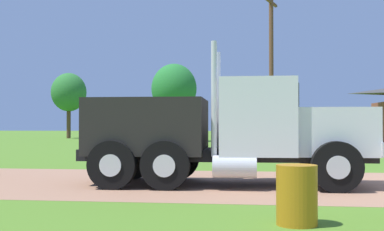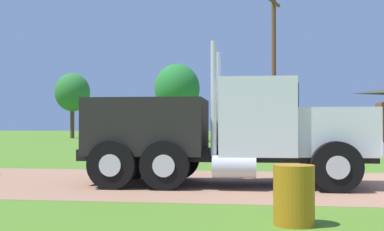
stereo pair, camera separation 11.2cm
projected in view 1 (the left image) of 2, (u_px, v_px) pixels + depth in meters
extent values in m
cube|color=black|center=(224.00, 154.00, 12.33)|extent=(7.16, 1.66, 0.28)
cube|color=white|center=(332.00, 132.00, 12.07)|extent=(1.90, 2.03, 1.15)
cube|color=silver|center=(373.00, 148.00, 11.96)|extent=(0.20, 2.18, 0.32)
cube|color=white|center=(257.00, 117.00, 12.26)|extent=(1.83, 2.31, 1.85)
cube|color=#2D3D4C|center=(294.00, 102.00, 12.18)|extent=(0.08, 1.90, 0.81)
cylinder|color=silver|center=(218.00, 102.00, 13.27)|extent=(0.14, 0.14, 2.70)
cylinder|color=silver|center=(214.00, 99.00, 11.48)|extent=(0.14, 0.14, 2.70)
cylinder|color=silver|center=(235.00, 167.00, 11.31)|extent=(1.01, 0.54, 0.52)
cube|color=black|center=(149.00, 127.00, 12.55)|extent=(2.93, 2.33, 1.39)
cylinder|color=black|center=(321.00, 160.00, 13.19)|extent=(1.15, 0.32, 1.14)
cylinder|color=silver|center=(320.00, 159.00, 13.35)|extent=(0.51, 0.05, 0.51)
cylinder|color=black|center=(337.00, 167.00, 10.94)|extent=(1.15, 0.32, 1.14)
cylinder|color=silver|center=(338.00, 167.00, 10.78)|extent=(0.51, 0.05, 0.51)
cylinder|color=black|center=(134.00, 158.00, 13.72)|extent=(1.15, 0.32, 1.14)
cylinder|color=silver|center=(135.00, 158.00, 13.88)|extent=(0.51, 0.05, 0.51)
cylinder|color=black|center=(112.00, 165.00, 11.47)|extent=(1.15, 0.32, 1.14)
cylinder|color=silver|center=(110.00, 165.00, 11.31)|extent=(0.51, 0.05, 0.51)
cylinder|color=black|center=(178.00, 159.00, 13.59)|extent=(1.15, 0.32, 1.14)
cylinder|color=silver|center=(179.00, 158.00, 13.75)|extent=(0.51, 0.05, 0.51)
cylinder|color=black|center=(165.00, 165.00, 11.34)|extent=(1.15, 0.32, 1.14)
cylinder|color=silver|center=(164.00, 166.00, 11.18)|extent=(0.51, 0.05, 0.51)
cylinder|color=#B27214|center=(297.00, 195.00, 7.41)|extent=(0.62, 0.62, 0.90)
cylinder|color=brown|center=(271.00, 71.00, 28.99)|extent=(0.26, 0.26, 9.32)
cube|color=brown|center=(271.00, 2.00, 29.07)|extent=(0.82, 2.13, 0.14)
cylinder|color=#513823|center=(69.00, 122.00, 53.50)|extent=(0.44, 0.44, 3.49)
ellipsoid|color=#2C712E|center=(69.00, 92.00, 53.56)|extent=(3.79, 3.79, 4.17)
cylinder|color=#513823|center=(174.00, 124.00, 43.79)|extent=(0.44, 0.44, 3.08)
ellipsoid|color=#26762F|center=(174.00, 89.00, 43.85)|extent=(4.02, 4.02, 4.42)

